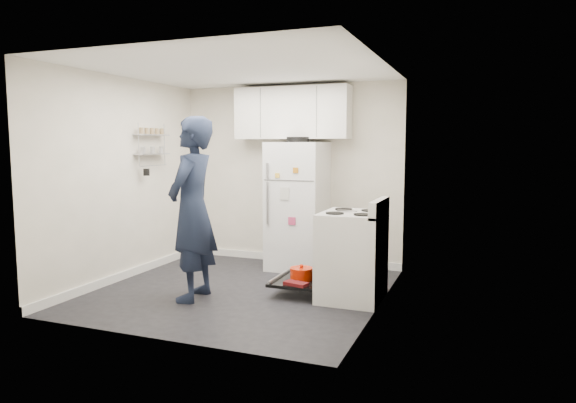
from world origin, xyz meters
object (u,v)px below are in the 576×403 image
at_px(refrigerator, 298,205).
at_px(person, 192,209).
at_px(open_oven_door, 301,278).
at_px(electric_range, 351,256).

height_order(refrigerator, person, person).
bearing_deg(open_oven_door, refrigerator, 111.59).
xyz_separation_m(refrigerator, person, (-0.58, -1.71, 0.13)).
xyz_separation_m(electric_range, person, (-1.60, -0.61, 0.52)).
distance_m(electric_range, person, 1.79).
distance_m(open_oven_door, refrigerator, 1.37).
relative_size(open_oven_door, refrigerator, 0.40).
height_order(electric_range, person, person).
bearing_deg(refrigerator, electric_range, -47.24).
xyz_separation_m(electric_range, refrigerator, (-1.02, 1.10, 0.39)).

